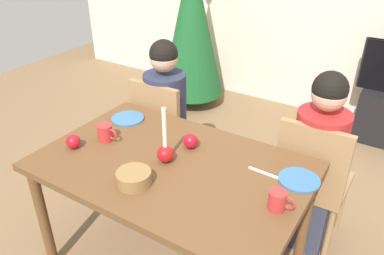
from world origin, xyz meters
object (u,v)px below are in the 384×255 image
at_px(dining_table, 172,176).
at_px(person_left_child, 166,121).
at_px(apple_near_candle, 73,141).
at_px(mug_left, 106,133).
at_px(chair_right, 312,177).
at_px(plate_right, 299,180).
at_px(plate_left, 128,118).
at_px(bowl_walnuts, 134,178).
at_px(person_right_child, 315,167).
at_px(candle_centerpiece, 165,151).
at_px(chair_left, 164,129).
at_px(christmas_tree, 192,25).
at_px(apple_by_left_plate, 190,141).
at_px(mug_right, 278,200).

bearing_deg(dining_table, person_left_child, 128.07).
bearing_deg(apple_near_candle, mug_left, 58.42).
relative_size(chair_right, plate_right, 4.43).
bearing_deg(plate_left, apple_near_candle, -94.31).
distance_m(mug_left, bowl_walnuts, 0.46).
bearing_deg(person_left_child, plate_left, -92.21).
relative_size(person_right_child, plate_right, 5.77).
height_order(plate_left, apple_near_candle, apple_near_candle).
xyz_separation_m(candle_centerpiece, apple_near_candle, (-0.51, -0.16, -0.02)).
distance_m(chair_left, plate_right, 1.21).
distance_m(christmas_tree, apple_by_left_plate, 2.15).
bearing_deg(chair_right, apple_near_candle, -145.97).
relative_size(chair_left, person_left_child, 0.77).
relative_size(christmas_tree, apple_by_left_plate, 20.48).
xyz_separation_m(chair_right, bowl_walnuts, (-0.65, -0.84, 0.27)).
xyz_separation_m(person_left_child, person_right_child, (1.09, 0.00, 0.00)).
bearing_deg(chair_left, mug_left, -85.40).
bearing_deg(christmas_tree, chair_left, -65.49).
bearing_deg(dining_table, candle_centerpiece, -173.97).
relative_size(person_right_child, apple_near_candle, 14.55).
bearing_deg(bowl_walnuts, candle_centerpiece, 85.97).
xyz_separation_m(chair_left, person_left_child, (0.00, 0.03, 0.06)).
bearing_deg(mug_right, christmas_tree, 130.25).
bearing_deg(christmas_tree, mug_left, -71.14).
height_order(chair_left, bowl_walnuts, chair_left).
bearing_deg(dining_table, mug_left, -179.09).
height_order(chair_left, mug_left, chair_left).
bearing_deg(apple_near_candle, christmas_tree, 105.27).
distance_m(plate_right, apple_by_left_plate, 0.62).
height_order(christmas_tree, mug_left, christmas_tree).
xyz_separation_m(person_left_child, bowl_walnuts, (0.45, -0.88, 0.21)).
height_order(chair_right, plate_left, chair_right).
height_order(plate_left, mug_right, mug_right).
height_order(christmas_tree, apple_by_left_plate, christmas_tree).
height_order(candle_centerpiece, bowl_walnuts, candle_centerpiece).
distance_m(mug_right, bowl_walnuts, 0.68).
bearing_deg(christmas_tree, mug_right, -49.75).
bearing_deg(plate_right, bowl_walnuts, -146.26).
xyz_separation_m(chair_right, christmas_tree, (-1.74, 1.40, 0.38)).
distance_m(chair_right, bowl_walnuts, 1.10).
bearing_deg(christmas_tree, candle_centerpiece, -61.30).
relative_size(person_left_child, plate_left, 5.70).
xyz_separation_m(candle_centerpiece, plate_left, (-0.48, 0.26, -0.06)).
xyz_separation_m(plate_left, bowl_walnuts, (0.46, -0.49, 0.03)).
bearing_deg(mug_right, person_right_child, 89.99).
bearing_deg(candle_centerpiece, apple_near_candle, -162.67).
relative_size(candle_centerpiece, mug_left, 2.38).
distance_m(person_left_child, apple_by_left_plate, 0.71).
relative_size(plate_right, mug_left, 1.54).
relative_size(person_left_child, christmas_tree, 0.68).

